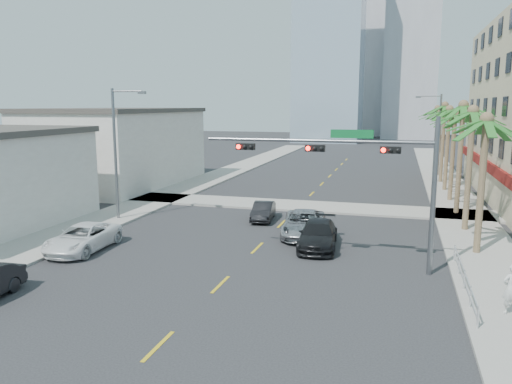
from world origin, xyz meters
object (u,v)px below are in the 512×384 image
(car_lane_center, at_px, (304,224))
(pedestrian, at_px, (511,289))
(car_lane_left, at_px, (263,211))
(car_parked_far, at_px, (83,238))
(traffic_signal_mast, at_px, (363,166))
(car_lane_right, at_px, (318,235))

(car_lane_center, xyz_separation_m, pedestrian, (9.65, -9.58, 0.36))
(car_lane_left, bearing_deg, car_parked_far, -134.38)
(traffic_signal_mast, xyz_separation_m, car_parked_far, (-14.86, -1.04, -4.35))
(car_lane_left, xyz_separation_m, car_lane_center, (3.50, -3.45, 0.13))
(car_lane_left, relative_size, car_lane_right, 0.75)
(traffic_signal_mast, height_order, car_lane_left, traffic_signal_mast)
(car_lane_center, distance_m, pedestrian, 13.61)
(car_lane_right, bearing_deg, car_parked_far, -166.34)
(pedestrian, bearing_deg, car_lane_right, -60.22)
(pedestrian, bearing_deg, car_parked_far, -27.86)
(traffic_signal_mast, bearing_deg, car_lane_right, 129.26)
(traffic_signal_mast, xyz_separation_m, car_lane_right, (-2.55, 3.12, -4.33))
(traffic_signal_mast, relative_size, car_parked_far, 2.16)
(car_parked_far, height_order, car_lane_center, car_lane_center)
(car_lane_center, relative_size, pedestrian, 2.82)
(car_parked_far, bearing_deg, car_lane_center, 27.84)
(car_lane_left, height_order, car_lane_center, car_lane_center)
(car_lane_left, bearing_deg, pedestrian, -51.63)
(car_parked_far, distance_m, pedestrian, 20.98)
(car_lane_center, height_order, pedestrian, pedestrian)
(car_lane_center, bearing_deg, traffic_signal_mast, -61.92)
(traffic_signal_mast, distance_m, pedestrian, 8.23)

